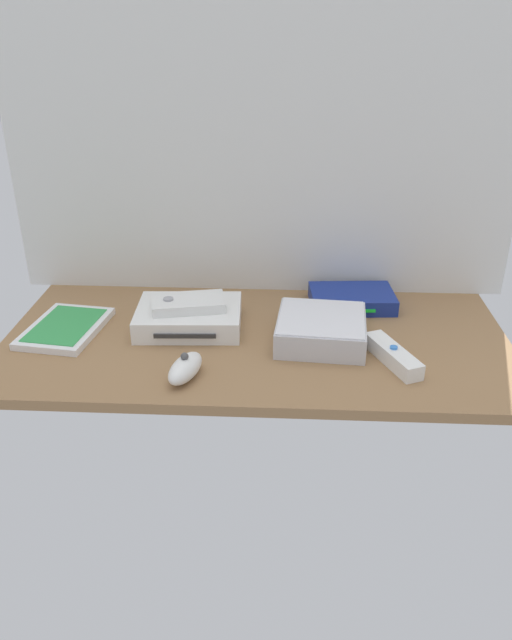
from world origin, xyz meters
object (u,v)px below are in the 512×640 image
(network_router, at_px, (352,299))
(remote_classic_pad, at_px, (189,303))
(remote_nunchuk, at_px, (185,368))
(game_case, at_px, (65,328))
(mini_computer, at_px, (321,329))
(remote_wand, at_px, (393,356))
(game_console, at_px, (189,317))

(network_router, relative_size, remote_classic_pad, 1.20)
(remote_nunchuk, bearing_deg, game_case, 166.19)
(mini_computer, relative_size, remote_classic_pad, 1.17)
(game_case, distance_m, remote_wand, 0.65)
(mini_computer, bearing_deg, remote_nunchuk, -148.57)
(remote_classic_pad, bearing_deg, mini_computer, -21.14)
(game_console, height_order, remote_wand, game_console)
(game_case, relative_size, remote_classic_pad, 1.32)
(mini_computer, relative_size, remote_wand, 1.22)
(remote_nunchuk, bearing_deg, network_router, 62.14)
(network_router, xyz_separation_m, remote_wand, (0.05, -0.24, -0.00))
(game_console, bearing_deg, remote_wand, -20.29)
(mini_computer, bearing_deg, remote_wand, -30.67)
(mini_computer, distance_m, game_case, 0.52)
(game_console, bearing_deg, remote_nunchuk, -86.19)
(game_case, bearing_deg, remote_nunchuk, -23.61)
(game_console, distance_m, network_router, 0.36)
(mini_computer, height_order, remote_wand, mini_computer)
(game_case, height_order, remote_nunchuk, remote_nunchuk)
(remote_classic_pad, bearing_deg, network_router, 8.16)
(mini_computer, xyz_separation_m, remote_classic_pad, (-0.27, 0.05, 0.03))
(game_console, distance_m, mini_computer, 0.27)
(game_case, relative_size, network_router, 1.10)
(mini_computer, bearing_deg, remote_classic_pad, 170.06)
(game_console, height_order, remote_nunchuk, remote_nunchuk)
(remote_classic_pad, bearing_deg, game_console, 106.52)
(network_router, relative_size, remote_nunchuk, 1.73)
(game_case, bearing_deg, remote_classic_pad, 14.87)
(mini_computer, distance_m, remote_wand, 0.15)
(remote_wand, bearing_deg, mini_computer, 125.17)
(mini_computer, bearing_deg, game_console, 169.77)
(network_router, xyz_separation_m, remote_nunchuk, (-0.32, -0.32, 0.00))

